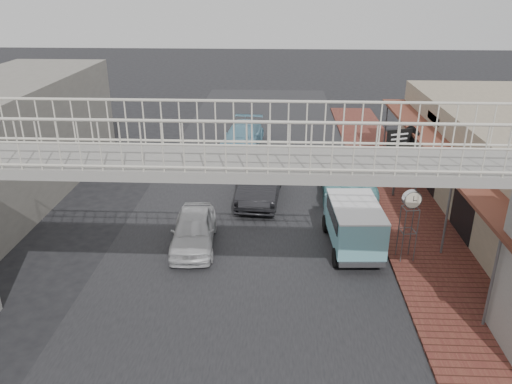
# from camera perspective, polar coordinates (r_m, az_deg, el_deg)

# --- Properties ---
(ground) EXTENTS (120.00, 120.00, 0.00)m
(ground) POSITION_cam_1_polar(r_m,az_deg,el_deg) (17.24, -1.32, -8.34)
(ground) COLOR black
(ground) RESTS_ON ground
(road_strip) EXTENTS (10.00, 60.00, 0.01)m
(road_strip) POSITION_cam_1_polar(r_m,az_deg,el_deg) (17.24, -1.32, -8.33)
(road_strip) COLOR black
(road_strip) RESTS_ON ground
(sidewalk) EXTENTS (3.00, 40.00, 0.10)m
(sidewalk) POSITION_cam_1_polar(r_m,az_deg,el_deg) (20.53, 17.73, -3.94)
(sidewalk) COLOR brown
(sidewalk) RESTS_ON ground
(footbridge) EXTENTS (16.40, 2.40, 6.34)m
(footbridge) POSITION_cam_1_polar(r_m,az_deg,el_deg) (12.20, -2.75, -5.30)
(footbridge) COLOR gray
(footbridge) RESTS_ON ground
(building_far_left) EXTENTS (5.00, 14.00, 5.00)m
(building_far_left) POSITION_cam_1_polar(r_m,az_deg,el_deg) (24.82, -26.69, 5.39)
(building_far_left) COLOR gray
(building_far_left) RESTS_ON ground
(white_hatchback) EXTENTS (1.79, 3.89, 1.29)m
(white_hatchback) POSITION_cam_1_polar(r_m,az_deg,el_deg) (18.26, -7.13, -4.31)
(white_hatchback) COLOR silver
(white_hatchback) RESTS_ON ground
(dark_sedan) EXTENTS (1.99, 4.87, 1.57)m
(dark_sedan) POSITION_cam_1_polar(r_m,az_deg,el_deg) (22.04, 0.52, 1.17)
(dark_sedan) COLOR black
(dark_sedan) RESTS_ON ground
(angkot_curb) EXTENTS (2.31, 4.97, 1.38)m
(angkot_curb) POSITION_cam_1_polar(r_m,az_deg,el_deg) (23.06, 10.28, 1.53)
(angkot_curb) COLOR #69B2B7
(angkot_curb) RESTS_ON ground
(angkot_far) EXTENTS (2.48, 5.13, 1.44)m
(angkot_far) POSITION_cam_1_polar(r_m,az_deg,el_deg) (29.06, -1.52, 6.44)
(angkot_far) COLOR #679BB3
(angkot_far) RESTS_ON ground
(angkot_van) EXTENTS (1.89, 3.81, 1.83)m
(angkot_van) POSITION_cam_1_polar(r_m,az_deg,el_deg) (18.02, 11.11, -3.15)
(angkot_van) COLOR black
(angkot_van) RESTS_ON ground
(motorcycle_near) EXTENTS (1.96, 0.85, 1.00)m
(motorcycle_near) POSITION_cam_1_polar(r_m,az_deg,el_deg) (25.39, 16.34, 2.75)
(motorcycle_near) COLOR black
(motorcycle_near) RESTS_ON sidewalk
(motorcycle_far) EXTENTS (1.81, 0.58, 1.08)m
(motorcycle_far) POSITION_cam_1_polar(r_m,az_deg,el_deg) (24.97, 16.85, 2.45)
(motorcycle_far) COLOR black
(motorcycle_far) RESTS_ON sidewalk
(street_clock) EXTENTS (0.64, 0.55, 2.54)m
(street_clock) POSITION_cam_1_polar(r_m,az_deg,el_deg) (17.27, 17.34, -1.16)
(street_clock) COLOR #59595B
(street_clock) RESTS_ON sidewalk
(arrow_sign) EXTENTS (1.91, 1.28, 3.17)m
(arrow_sign) POSITION_cam_1_polar(r_m,az_deg,el_deg) (22.78, 17.76, 5.77)
(arrow_sign) COLOR #59595B
(arrow_sign) RESTS_ON sidewalk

